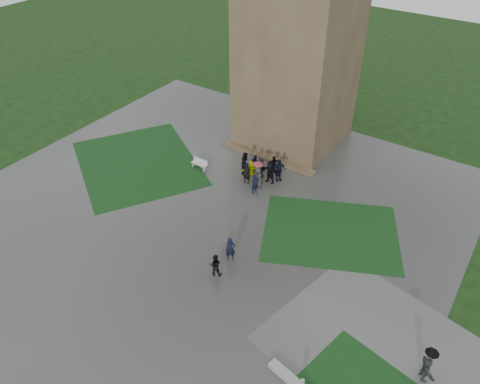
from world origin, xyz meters
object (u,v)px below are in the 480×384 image
Objects in this scene: pedestrian_near at (215,265)px; pedestrian_path at (427,366)px; tower at (300,38)px; pedestrian_mid at (230,249)px; bench at (200,163)px.

pedestrian_path is at bearing 156.09° from pedestrian_near.
tower is at bearing -100.64° from pedestrian_near.
pedestrian_path is (12.61, -1.46, 0.11)m from pedestrian_mid.
tower is at bearing 67.11° from bench.
bench is 0.83× the size of pedestrian_mid.
pedestrian_path is at bearing -51.80° from pedestrian_mid.
pedestrian_mid is at bearing -41.05° from bench.
tower is 12.77m from bench.
tower is at bearing 59.96° from pedestrian_mid.
tower reaches higher than pedestrian_path.
pedestrian_near is (8.06, -8.77, 0.36)m from bench.
bench is at bearing 157.30° from pedestrian_path.
tower is 25.52m from pedestrian_path.
bench is 10.84m from pedestrian_mid.
pedestrian_mid reaches higher than bench.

